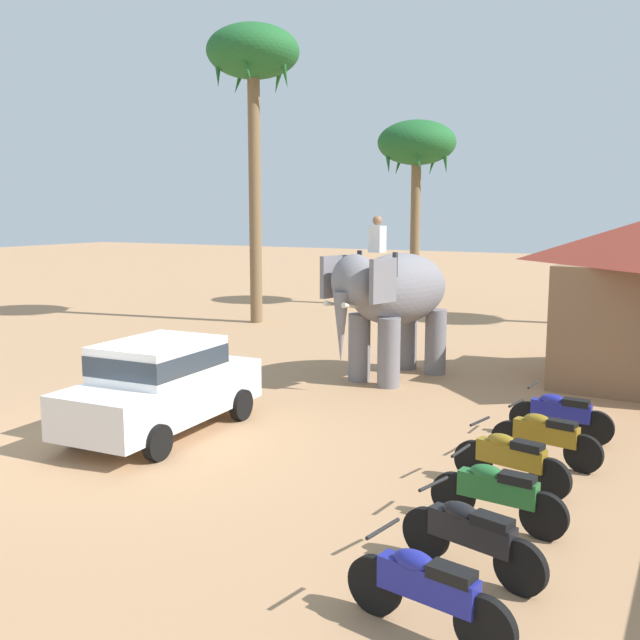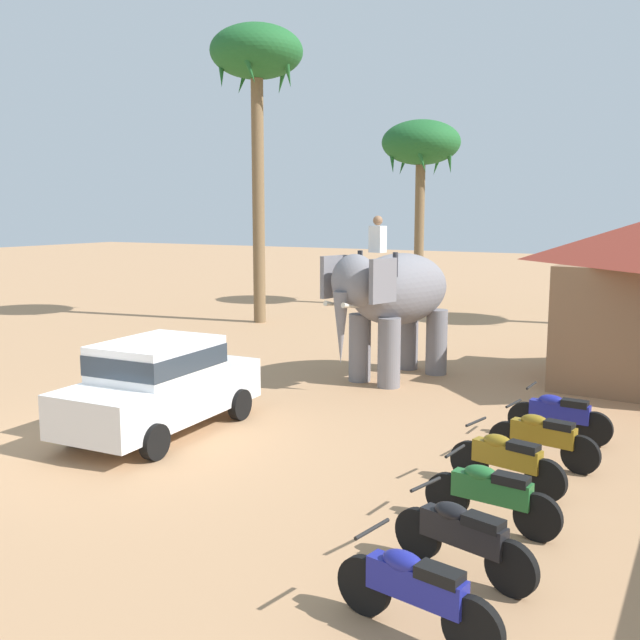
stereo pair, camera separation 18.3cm
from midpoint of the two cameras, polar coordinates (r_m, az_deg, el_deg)
name	(u,v)px [view 2 (the right image)]	position (r m, az deg, el deg)	size (l,w,h in m)	color
ground_plane	(119,443)	(13.22, -15.14, -9.31)	(120.00, 120.00, 0.00)	tan
car_sedan_foreground	(160,382)	(13.42, -12.06, -4.81)	(2.03, 4.18, 1.70)	white
elephant_with_mahout	(393,297)	(17.18, 6.08, 1.85)	(2.43, 4.02, 3.88)	slate
motorcycle_nearest_camera	(416,590)	(7.35, 8.27, -20.23)	(1.79, 0.58, 0.94)	black
motorcycle_second_in_row	(463,536)	(8.46, 11.77, -16.28)	(1.77, 0.68, 0.94)	black
motorcycle_mid_row	(491,493)	(9.67, 13.84, -13.09)	(1.80, 0.55, 0.94)	black
motorcycle_fourth_in_row	(506,459)	(10.95, 14.90, -10.53)	(1.78, 0.63, 0.94)	black
motorcycle_far_in_row	(543,437)	(12.12, 17.52, -8.75)	(1.79, 0.56, 0.94)	black
motorcycle_end_of_row	(559,415)	(13.48, 18.65, -7.06)	(1.80, 0.55, 0.94)	black
palm_tree_behind_elephant	(421,148)	(30.60, 8.11, 13.27)	(3.20, 3.20, 7.63)	brown
palm_tree_left_of_road	(257,64)	(26.46, -4.79, 19.41)	(3.20, 3.20, 10.28)	brown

